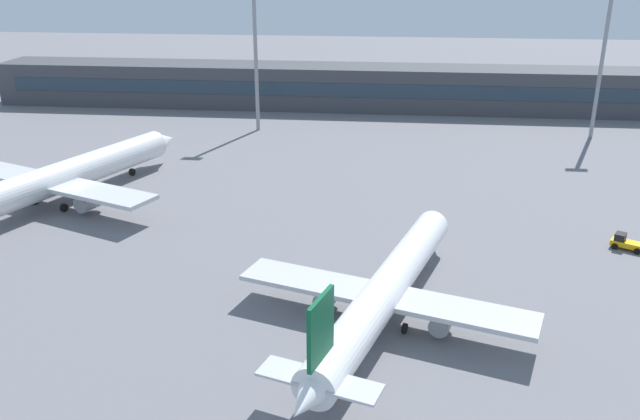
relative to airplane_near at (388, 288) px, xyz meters
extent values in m
plane|color=slate|center=(-7.00, 18.83, -2.98)|extent=(400.00, 400.00, 0.00)
cube|color=#3F4247|center=(-7.00, 88.38, 1.52)|extent=(158.03, 12.00, 9.00)
cube|color=#263847|center=(-7.00, 82.33, 1.97)|extent=(150.13, 0.16, 2.80)
cylinder|color=white|center=(-0.08, -0.24, 0.03)|extent=(13.23, 32.42, 3.47)
cone|color=white|center=(5.36, 16.93, 0.03)|extent=(4.30, 4.64, 3.30)
cone|color=white|center=(-5.46, -17.25, 0.03)|extent=(3.37, 4.04, 2.43)
cube|color=#0C5933|center=(-4.62, -14.62, 4.28)|extent=(1.53, 3.93, 5.03)
cube|color=silver|center=(-4.71, -14.88, 0.22)|extent=(9.49, 5.20, 0.22)
cube|color=silver|center=(-0.35, -1.11, -0.24)|extent=(27.46, 12.45, 0.46)
cylinder|color=gray|center=(4.88, -2.77, -1.53)|extent=(2.62, 3.34, 1.83)
cylinder|color=gray|center=(-5.58, 0.54, -1.53)|extent=(2.62, 3.34, 1.83)
cylinder|color=black|center=(3.40, 10.74, -2.52)|extent=(0.62, 0.98, 0.91)
cylinder|color=black|center=(1.64, -2.70, -2.52)|extent=(0.62, 0.98, 0.91)
cylinder|color=black|center=(-2.89, -1.27, -2.52)|extent=(0.62, 0.98, 0.91)
cylinder|color=silver|center=(-44.09, 25.37, 0.55)|extent=(18.24, 37.27, 4.07)
cone|color=silver|center=(-36.17, 44.94, 0.55)|extent=(5.26, 5.60, 3.87)
cube|color=silver|center=(-44.50, 24.38, 0.23)|extent=(31.71, 16.82, 0.54)
cylinder|color=gray|center=(-38.54, 21.97, -1.28)|extent=(3.27, 3.98, 2.14)
cylinder|color=gray|center=(-50.45, 26.79, -1.28)|extent=(3.27, 3.98, 2.14)
cylinder|color=black|center=(-39.03, 37.88, -2.45)|extent=(0.80, 1.15, 1.07)
cylinder|color=black|center=(-42.32, 22.34, -2.45)|extent=(0.80, 1.15, 1.07)
cylinder|color=black|center=(-47.48, 24.43, -2.45)|extent=(0.80, 1.15, 1.07)
cube|color=#F2B20C|center=(27.17, 17.95, -2.33)|extent=(3.88, 3.06, 0.60)
cube|color=black|center=(26.38, 18.38, -1.68)|extent=(1.64, 1.76, 0.90)
cylinder|color=black|center=(26.50, 19.21, -2.63)|extent=(0.73, 0.56, 0.70)
cylinder|color=black|center=(25.74, 17.85, -2.63)|extent=(0.73, 0.56, 0.70)
cylinder|color=black|center=(28.60, 18.05, -2.63)|extent=(0.73, 0.56, 0.70)
cylinder|color=black|center=(27.84, 16.68, -2.63)|extent=(0.73, 0.56, 0.70)
cylinder|color=gray|center=(36.37, 68.31, 10.56)|extent=(0.70, 0.70, 27.09)
cylinder|color=gray|center=(-25.29, 67.07, 10.01)|extent=(0.70, 0.70, 25.99)
camera|label=1|loc=(-0.42, -54.26, 28.74)|focal=37.18mm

